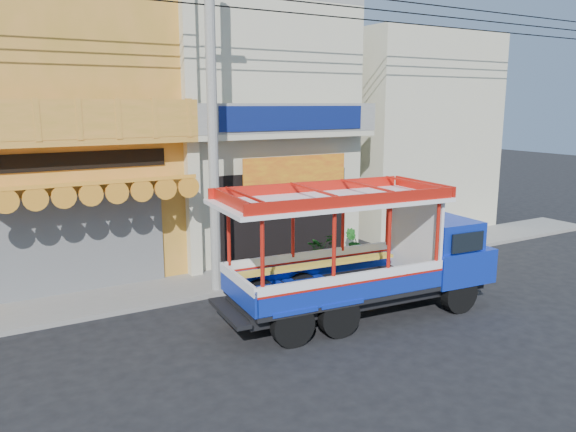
# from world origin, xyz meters

# --- Properties ---
(ground) EXTENTS (90.00, 90.00, 0.00)m
(ground) POSITION_xyz_m (0.00, 0.00, 0.00)
(ground) COLOR black
(ground) RESTS_ON ground
(sidewalk) EXTENTS (30.00, 2.00, 0.12)m
(sidewalk) POSITION_xyz_m (0.00, 4.00, 0.06)
(sidewalk) COLOR slate
(sidewalk) RESTS_ON ground
(shophouse_left) EXTENTS (6.00, 7.50, 8.24)m
(shophouse_left) POSITION_xyz_m (-4.00, 7.96, 4.11)
(shophouse_left) COLOR #B58628
(shophouse_left) RESTS_ON ground
(shophouse_right) EXTENTS (6.00, 6.75, 8.24)m
(shophouse_right) POSITION_xyz_m (2.00, 7.96, 4.11)
(shophouse_right) COLOR beige
(shophouse_right) RESTS_ON ground
(party_pilaster) EXTENTS (0.35, 0.30, 8.00)m
(party_pilaster) POSITION_xyz_m (-1.00, 4.85, 4.00)
(party_pilaster) COLOR beige
(party_pilaster) RESTS_ON ground
(filler_building_right) EXTENTS (6.00, 6.00, 7.60)m
(filler_building_right) POSITION_xyz_m (9.00, 8.00, 3.80)
(filler_building_right) COLOR beige
(filler_building_right) RESTS_ON ground
(utility_pole) EXTENTS (28.00, 0.26, 9.00)m
(utility_pole) POSITION_xyz_m (-0.85, 3.30, 5.03)
(utility_pole) COLOR gray
(utility_pole) RESTS_ON ground
(songthaew_truck) EXTENTS (6.87, 2.71, 3.13)m
(songthaew_truck) POSITION_xyz_m (1.81, 0.09, 1.51)
(songthaew_truck) COLOR black
(songthaew_truck) RESTS_ON ground
(potted_plant_a) EXTENTS (1.03, 0.95, 0.95)m
(potted_plant_a) POSITION_xyz_m (2.72, 3.93, 0.59)
(potted_plant_a) COLOR #195618
(potted_plant_a) RESTS_ON sidewalk
(potted_plant_b) EXTENTS (0.61, 0.59, 0.87)m
(potted_plant_b) POSITION_xyz_m (4.19, 4.23, 0.55)
(potted_plant_b) COLOR #195618
(potted_plant_b) RESTS_ON sidewalk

